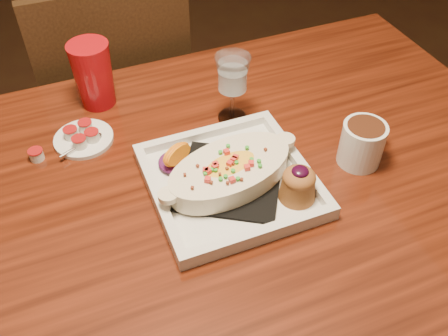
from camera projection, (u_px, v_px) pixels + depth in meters
name	position (u px, v px, depth m)	size (l,w,h in m)	color
table	(182.00, 226.00, 1.00)	(1.50, 0.90, 0.75)	maroon
chair_far	(118.00, 106.00, 1.52)	(0.42, 0.42, 0.93)	black
plate	(234.00, 176.00, 0.93)	(0.30, 0.30, 0.08)	silver
coffee_mug	(363.00, 142.00, 0.96)	(0.12, 0.08, 0.09)	silver
goblet	(233.00, 77.00, 1.02)	(0.07, 0.07, 0.15)	silver
saucer	(83.00, 138.00, 1.03)	(0.12, 0.12, 0.08)	silver
creamer_loose	(36.00, 155.00, 0.99)	(0.03, 0.03, 0.02)	silver
red_tumbler	(93.00, 75.00, 1.08)	(0.09, 0.09, 0.15)	#AA0C12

